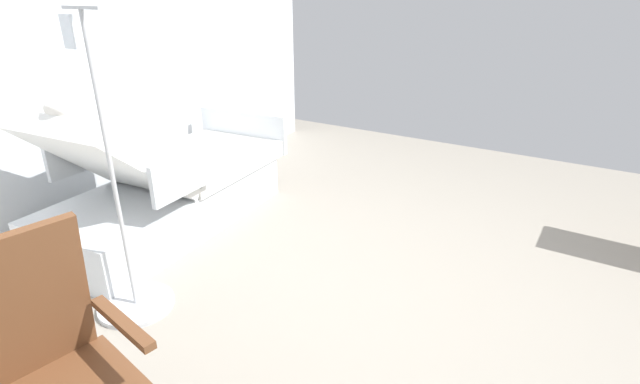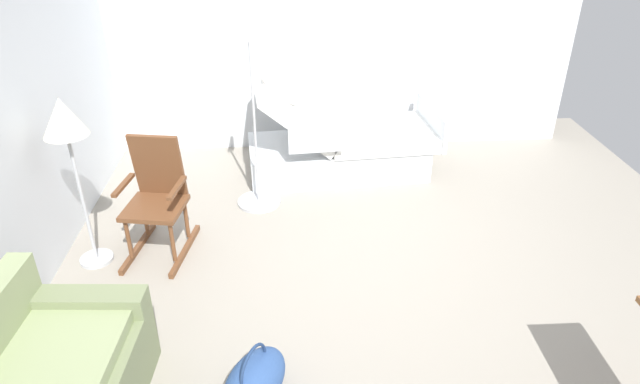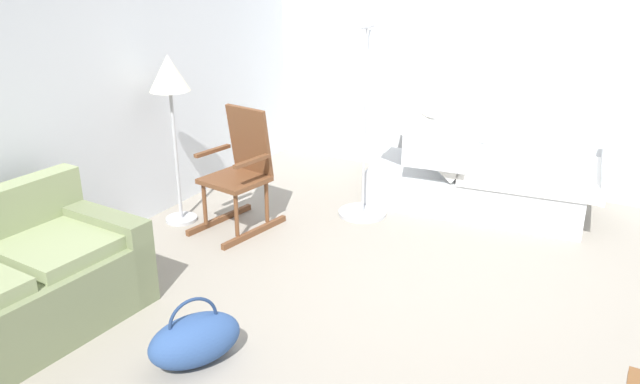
{
  "view_description": "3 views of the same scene",
  "coord_description": "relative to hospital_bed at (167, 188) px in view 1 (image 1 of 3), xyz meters",
  "views": [
    {
      "loc": [
        -0.93,
        2.33,
        1.74
      ],
      "look_at": [
        0.28,
        0.38,
        0.76
      ],
      "focal_mm": 26.03,
      "sensor_mm": 36.0,
      "label": 1
    },
    {
      "loc": [
        -3.72,
        0.65,
        2.88
      ],
      "look_at": [
        -0.09,
        0.42,
        0.84
      ],
      "focal_mm": 31.17,
      "sensor_mm": 36.0,
      "label": 2
    },
    {
      "loc": [
        -3.6,
        -1.18,
        2.26
      ],
      "look_at": [
        -0.07,
        0.72,
        0.7
      ],
      "focal_mm": 34.83,
      "sensor_mm": 36.0,
      "label": 3
    }
  ],
  "objects": [
    {
      "name": "ground_plane",
      "position": [
        -1.89,
        -0.09,
        -0.32
      ],
      "size": [
        6.58,
        6.58,
        0.0
      ],
      "primitive_type": "plane",
      "color": "gray"
    },
    {
      "name": "side_wall",
      "position": [
        0.77,
        -0.09,
        1.03
      ],
      "size": [
        0.1,
        5.47,
        2.7
      ],
      "primitive_type": "cube",
      "color": "silver",
      "rests_on": "ground"
    },
    {
      "name": "hospital_bed",
      "position": [
        0.0,
        0.0,
        0.0
      ],
      "size": [
        1.14,
        2.13,
        1.2
      ],
      "color": "silver",
      "rests_on": "ground"
    },
    {
      "name": "rocking_chair",
      "position": [
        -1.4,
        1.7,
        0.19
      ],
      "size": [
        0.83,
        0.59,
        1.05
      ],
      "color": "brown",
      "rests_on": "ground"
    },
    {
      "name": "iv_pole",
      "position": [
        -0.67,
        0.87,
        -0.07
      ],
      "size": [
        0.44,
        0.44,
        1.69
      ],
      "color": "#B2B5BA",
      "rests_on": "ground"
    }
  ]
}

